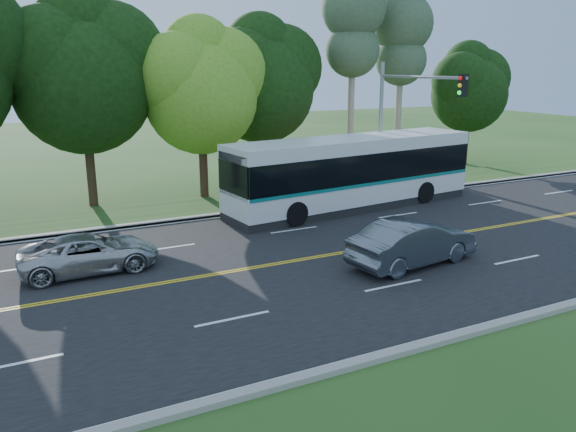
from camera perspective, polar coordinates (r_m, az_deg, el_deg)
name	(u,v)px	position (r m, az deg, el deg)	size (l,w,h in m)	color
ground	(348,252)	(21.33, 6.11, -3.67)	(120.00, 120.00, 0.00)	#224C19
road	(348,252)	(21.33, 6.11, -3.65)	(60.00, 14.00, 0.02)	black
curb_north	(269,208)	(27.35, -1.94, 0.77)	(60.00, 0.30, 0.15)	gray
curb_south	(492,327)	(16.21, 20.03, -10.50)	(60.00, 0.30, 0.15)	gray
grass_verge	(254,201)	(29.00, -3.46, 1.53)	(60.00, 4.00, 0.10)	#224C19
lane_markings	(346,252)	(21.28, 5.90, -3.65)	(57.60, 13.82, 0.00)	gold
tree_row	(131,67)	(29.68, -15.66, 14.34)	(44.70, 9.10, 13.84)	#301F15
bougainvillea_hedge	(379,179)	(31.60, 9.23, 3.72)	(9.50, 2.25, 1.50)	maroon
traffic_signal	(404,111)	(28.47, 11.67, 10.43)	(0.42, 6.10, 7.00)	gray
transit_bus	(352,173)	(27.66, 6.56, 4.35)	(13.39, 4.30, 3.44)	silver
sedan	(413,242)	(20.14, 12.56, -2.63)	(1.71, 4.89, 1.61)	#525A64
suv	(89,253)	(20.24, -19.53, -3.56)	(2.11, 4.59, 1.27)	#ADAFB1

